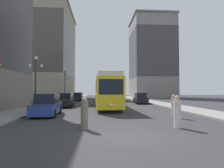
% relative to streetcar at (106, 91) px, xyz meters
% --- Properties ---
extents(ground_plane, '(200.00, 200.00, 0.00)m').
position_rel_streetcar_xyz_m(ground_plane, '(0.36, -15.07, -2.10)').
color(ground_plane, '#303033').
extents(sidewalk_left, '(3.29, 120.00, 0.15)m').
position_rel_streetcar_xyz_m(sidewalk_left, '(-8.22, 24.93, -2.03)').
color(sidewalk_left, gray).
rests_on(sidewalk_left, ground).
extents(sidewalk_right, '(3.29, 120.00, 0.15)m').
position_rel_streetcar_xyz_m(sidewalk_right, '(8.95, 24.93, -2.03)').
color(sidewalk_right, gray).
rests_on(sidewalk_right, ground).
extents(streetcar, '(2.94, 13.88, 3.89)m').
position_rel_streetcar_xyz_m(streetcar, '(0.00, 0.00, 0.00)').
color(streetcar, black).
rests_on(streetcar, ground).
extents(transit_bus, '(2.95, 11.31, 3.45)m').
position_rel_streetcar_xyz_m(transit_bus, '(3.15, 18.60, -0.15)').
color(transit_bus, black).
rests_on(transit_bus, ground).
extents(parked_car_left_near, '(2.08, 4.93, 1.82)m').
position_rel_streetcar_xyz_m(parked_car_left_near, '(-5.28, -7.30, -1.26)').
color(parked_car_left_near, black).
rests_on(parked_car_left_near, ground).
extents(parked_car_left_mid, '(2.10, 4.71, 1.82)m').
position_rel_streetcar_xyz_m(parked_car_left_mid, '(-5.28, 16.64, -1.26)').
color(parked_car_left_mid, black).
rests_on(parked_car_left_mid, ground).
extents(parked_car_right_far, '(2.09, 5.02, 1.82)m').
position_rel_streetcar_xyz_m(parked_car_right_far, '(6.00, 7.27, -1.26)').
color(parked_car_right_far, black).
rests_on(parked_car_right_far, ground).
extents(parked_car_left_far, '(1.95, 4.70, 1.82)m').
position_rel_streetcar_xyz_m(parked_car_left_far, '(-5.28, 1.26, -1.26)').
color(parked_car_left_far, black).
rests_on(parked_car_left_far, ground).
extents(pedestrian_crossing_near, '(0.40, 0.40, 1.79)m').
position_rel_streetcar_xyz_m(pedestrian_crossing_near, '(4.82, -9.47, -1.27)').
color(pedestrian_crossing_near, beige).
rests_on(pedestrian_crossing_near, ground).
extents(pedestrian_crossing_far, '(0.40, 0.40, 1.80)m').
position_rel_streetcar_xyz_m(pedestrian_crossing_far, '(3.41, -13.37, -1.26)').
color(pedestrian_crossing_far, beige).
rests_on(pedestrian_crossing_far, ground).
extents(pedestrian_on_sidewalk, '(0.39, 0.39, 1.75)m').
position_rel_streetcar_xyz_m(pedestrian_on_sidewalk, '(-1.70, -13.35, -1.29)').
color(pedestrian_on_sidewalk, '#6B5B4C').
rests_on(pedestrian_on_sidewalk, ground).
extents(lamp_post_left_near, '(1.41, 0.36, 5.36)m').
position_rel_streetcar_xyz_m(lamp_post_left_near, '(-7.18, -4.60, 1.58)').
color(lamp_post_left_near, '#333338').
rests_on(lamp_post_left_near, sidewalk_left).
extents(lamp_post_left_far, '(1.41, 0.36, 6.10)m').
position_rel_streetcar_xyz_m(lamp_post_left_far, '(-7.18, 11.25, 2.01)').
color(lamp_post_left_far, '#333338').
rests_on(lamp_post_left_far, sidewalk_left).
extents(building_left_midblock, '(15.22, 23.80, 27.79)m').
position_rel_streetcar_xyz_m(building_left_midblock, '(-17.17, 35.18, 12.22)').
color(building_left_midblock, gray).
rests_on(building_left_midblock, ground).
extents(building_right_corner, '(13.92, 14.79, 27.26)m').
position_rel_streetcar_xyz_m(building_right_corner, '(17.25, 39.34, 11.95)').
color(building_right_corner, gray).
rests_on(building_right_corner, ground).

